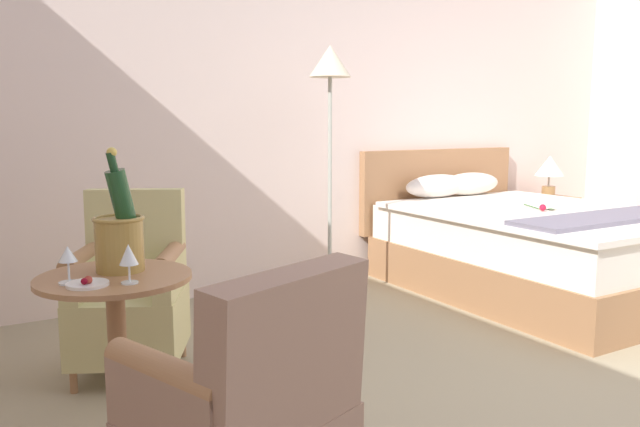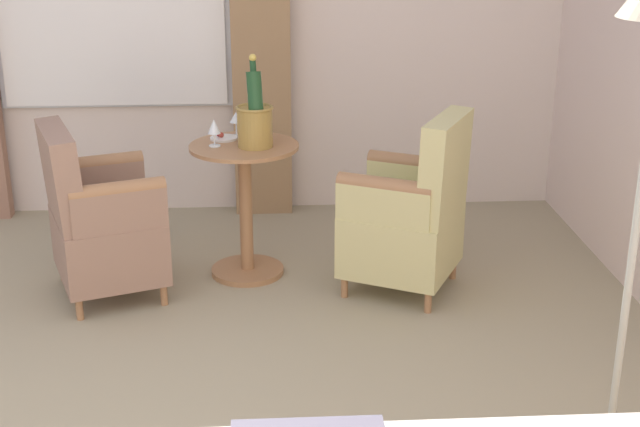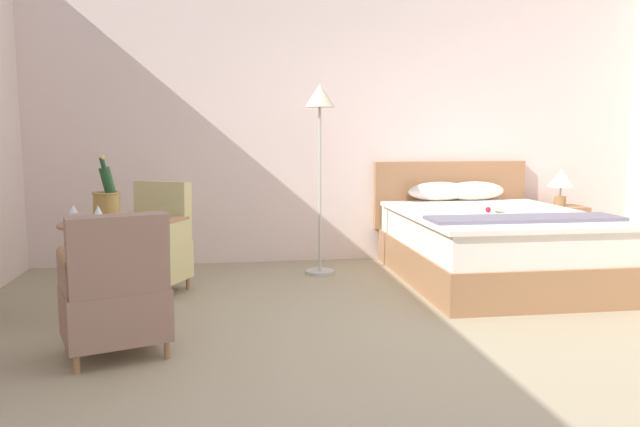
{
  "view_description": "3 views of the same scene",
  "coord_description": "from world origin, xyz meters",
  "px_view_note": "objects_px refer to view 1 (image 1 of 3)",
  "views": [
    {
      "loc": [
        -2.64,
        -1.54,
        1.29
      ],
      "look_at": [
        -0.82,
        1.54,
        0.76
      ],
      "focal_mm": 35.0,
      "sensor_mm": 36.0,
      "label": 1
    },
    {
      "loc": [
        2.32,
        0.93,
        1.96
      ],
      "look_at": [
        -0.85,
        1.12,
        0.81
      ],
      "focal_mm": 50.0,
      "sensor_mm": 36.0,
      "label": 2
    },
    {
      "loc": [
        -1.26,
        -3.71,
        1.35
      ],
      "look_at": [
        -0.51,
        1.31,
        0.69
      ],
      "focal_mm": 35.0,
      "sensor_mm": 36.0,
      "label": 3
    }
  ],
  "objects_px": {
    "nightstand": "(546,227)",
    "wine_glass_near_edge": "(129,256)",
    "wine_glass_near_bucket": "(68,258)",
    "snack_plate": "(87,284)",
    "armchair_facing_bed": "(249,425)",
    "floor_lamp_brass": "(330,97)",
    "side_table_round": "(118,356)",
    "armchair_by_window": "(131,295)",
    "bedside_lamp": "(550,168)",
    "bed": "(531,246)",
    "champagne_bucket": "(120,234)"
  },
  "relations": [
    {
      "from": "floor_lamp_brass",
      "to": "side_table_round",
      "type": "relative_size",
      "value": 2.5
    },
    {
      "from": "bed",
      "to": "bedside_lamp",
      "type": "relative_size",
      "value": 5.67
    },
    {
      "from": "bedside_lamp",
      "to": "wine_glass_near_edge",
      "type": "relative_size",
      "value": 2.8
    },
    {
      "from": "floor_lamp_brass",
      "to": "side_table_round",
      "type": "height_order",
      "value": "floor_lamp_brass"
    },
    {
      "from": "wine_glass_near_bucket",
      "to": "snack_plate",
      "type": "relative_size",
      "value": 0.93
    },
    {
      "from": "side_table_round",
      "to": "bedside_lamp",
      "type": "bearing_deg",
      "value": 20.62
    },
    {
      "from": "bedside_lamp",
      "to": "wine_glass_near_bucket",
      "type": "relative_size",
      "value": 2.95
    },
    {
      "from": "snack_plate",
      "to": "wine_glass_near_edge",
      "type": "bearing_deg",
      "value": -15.85
    },
    {
      "from": "champagne_bucket",
      "to": "wine_glass_near_bucket",
      "type": "xyz_separation_m",
      "value": [
        -0.2,
        -0.1,
        -0.05
      ]
    },
    {
      "from": "wine_glass_near_bucket",
      "to": "floor_lamp_brass",
      "type": "bearing_deg",
      "value": 35.74
    },
    {
      "from": "bedside_lamp",
      "to": "armchair_facing_bed",
      "type": "height_order",
      "value": "bedside_lamp"
    },
    {
      "from": "nightstand",
      "to": "wine_glass_near_bucket",
      "type": "bearing_deg",
      "value": -159.59
    },
    {
      "from": "wine_glass_near_bucket",
      "to": "armchair_by_window",
      "type": "height_order",
      "value": "armchair_by_window"
    },
    {
      "from": "armchair_facing_bed",
      "to": "armchair_by_window",
      "type": "bearing_deg",
      "value": 88.58
    },
    {
      "from": "floor_lamp_brass",
      "to": "wine_glass_near_bucket",
      "type": "height_order",
      "value": "floor_lamp_brass"
    },
    {
      "from": "wine_glass_near_edge",
      "to": "snack_plate",
      "type": "relative_size",
      "value": 0.98
    },
    {
      "from": "snack_plate",
      "to": "armchair_facing_bed",
      "type": "bearing_deg",
      "value": -62.06
    },
    {
      "from": "bedside_lamp",
      "to": "wine_glass_near_edge",
      "type": "bearing_deg",
      "value": -157.61
    },
    {
      "from": "bedside_lamp",
      "to": "snack_plate",
      "type": "relative_size",
      "value": 2.75
    },
    {
      "from": "champagne_bucket",
      "to": "snack_plate",
      "type": "height_order",
      "value": "champagne_bucket"
    },
    {
      "from": "armchair_by_window",
      "to": "armchair_facing_bed",
      "type": "xyz_separation_m",
      "value": [
        -0.04,
        -1.57,
        -0.01
      ]
    },
    {
      "from": "bed",
      "to": "side_table_round",
      "type": "height_order",
      "value": "bed"
    },
    {
      "from": "nightstand",
      "to": "side_table_round",
      "type": "height_order",
      "value": "side_table_round"
    },
    {
      "from": "bed",
      "to": "armchair_facing_bed",
      "type": "bearing_deg",
      "value": -152.37
    },
    {
      "from": "armchair_facing_bed",
      "to": "snack_plate",
      "type": "bearing_deg",
      "value": 117.94
    },
    {
      "from": "side_table_round",
      "to": "nightstand",
      "type": "bearing_deg",
      "value": 20.62
    },
    {
      "from": "floor_lamp_brass",
      "to": "snack_plate",
      "type": "bearing_deg",
      "value": -142.24
    },
    {
      "from": "side_table_round",
      "to": "armchair_facing_bed",
      "type": "distance_m",
      "value": 0.76
    },
    {
      "from": "side_table_round",
      "to": "armchair_by_window",
      "type": "bearing_deg",
      "value": 73.12
    },
    {
      "from": "nightstand",
      "to": "side_table_round",
      "type": "xyz_separation_m",
      "value": [
        -4.41,
        -1.66,
        0.12
      ]
    },
    {
      "from": "nightstand",
      "to": "bedside_lamp",
      "type": "relative_size",
      "value": 1.44
    },
    {
      "from": "bedside_lamp",
      "to": "wine_glass_near_bucket",
      "type": "height_order",
      "value": "bedside_lamp"
    },
    {
      "from": "wine_glass_near_edge",
      "to": "armchair_facing_bed",
      "type": "height_order",
      "value": "armchair_facing_bed"
    },
    {
      "from": "side_table_round",
      "to": "wine_glass_near_edge",
      "type": "height_order",
      "value": "wine_glass_near_edge"
    },
    {
      "from": "wine_glass_near_bucket",
      "to": "armchair_by_window",
      "type": "bearing_deg",
      "value": 64.62
    },
    {
      "from": "snack_plate",
      "to": "wine_glass_near_bucket",
      "type": "bearing_deg",
      "value": 125.69
    },
    {
      "from": "nightstand",
      "to": "champagne_bucket",
      "type": "relative_size",
      "value": 1.21
    },
    {
      "from": "floor_lamp_brass",
      "to": "snack_plate",
      "type": "distance_m",
      "value": 2.48
    },
    {
      "from": "wine_glass_near_bucket",
      "to": "wine_glass_near_edge",
      "type": "relative_size",
      "value": 0.95
    },
    {
      "from": "nightstand",
      "to": "wine_glass_near_edge",
      "type": "bearing_deg",
      "value": -157.61
    },
    {
      "from": "snack_plate",
      "to": "nightstand",
      "type": "bearing_deg",
      "value": 21.36
    },
    {
      "from": "snack_plate",
      "to": "armchair_facing_bed",
      "type": "height_order",
      "value": "armchair_facing_bed"
    },
    {
      "from": "bed",
      "to": "wine_glass_near_edge",
      "type": "distance_m",
      "value": 3.45
    },
    {
      "from": "nightstand",
      "to": "wine_glass_near_edge",
      "type": "xyz_separation_m",
      "value": [
        -4.39,
        -1.81,
        0.53
      ]
    },
    {
      "from": "bed",
      "to": "champagne_bucket",
      "type": "bearing_deg",
      "value": -165.94
    },
    {
      "from": "snack_plate",
      "to": "armchair_by_window",
      "type": "xyz_separation_m",
      "value": [
        0.37,
        0.95,
        -0.33
      ]
    },
    {
      "from": "bedside_lamp",
      "to": "armchair_by_window",
      "type": "xyz_separation_m",
      "value": [
        -4.15,
        -0.82,
        -0.45
      ]
    },
    {
      "from": "wine_glass_near_bucket",
      "to": "armchair_by_window",
      "type": "xyz_separation_m",
      "value": [
        0.42,
        0.88,
        -0.41
      ]
    },
    {
      "from": "floor_lamp_brass",
      "to": "wine_glass_near_bucket",
      "type": "distance_m",
      "value": 2.46
    },
    {
      "from": "floor_lamp_brass",
      "to": "armchair_facing_bed",
      "type": "xyz_separation_m",
      "value": [
        -1.55,
        -2.08,
        -1.06
      ]
    }
  ]
}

